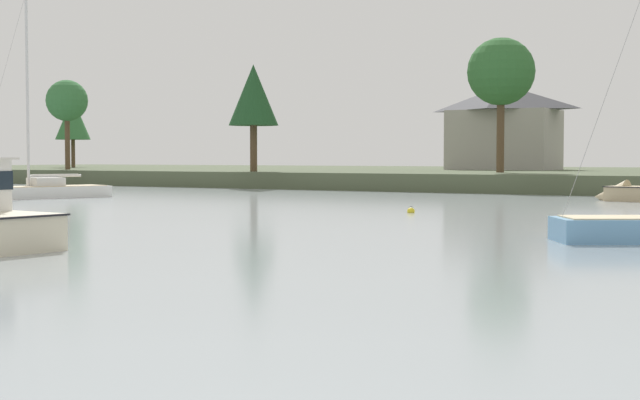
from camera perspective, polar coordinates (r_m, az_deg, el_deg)
The scene contains 8 objects.
sailboat_white at distance 60.62m, azimuth -16.92°, elevation 0.35°, with size 5.34×9.08×13.30m.
mooring_buoy_orange at distance 40.58m, azimuth -18.86°, elevation -1.04°, with size 0.36×0.36×0.42m.
mooring_buoy_yellow at distance 43.12m, azimuth 5.64°, elevation -0.70°, with size 0.36×0.36×0.41m.
shore_tree_left at distance 75.62m, azimuth 11.12°, elevation 7.74°, with size 5.40×5.40×10.75m.
shore_tree_far_left at distance 95.45m, azimuth -15.37°, elevation 5.90°, with size 4.10×4.10×8.90m.
shore_tree_inland_b at distance 79.40m, azimuth -4.14°, elevation 6.44°, with size 4.26×4.26×9.15m.
shore_tree_center_left at distance 113.50m, azimuth -15.03°, elevation 4.88°, with size 4.10×4.10×8.34m.
cottage_near_water at distance 92.68m, azimuth 11.30°, elevation 4.51°, with size 10.80×6.96×8.31m.
Camera 1 is at (13.79, -4.57, 2.58)m, focal length 51.80 mm.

